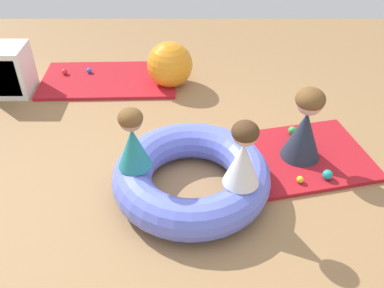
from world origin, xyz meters
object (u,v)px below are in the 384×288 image
Objects in this scene: exercise_ball_large at (170,65)px; child_in_white at (244,155)px; child_in_teal at (133,139)px; play_ball_green at (293,131)px; play_ball_yellow at (301,180)px; storage_cube at (10,71)px; play_ball_blue at (90,70)px; adult_seated at (306,125)px; play_ball_red at (65,71)px; play_ball_teal at (328,175)px; inflatable_cushion at (192,176)px; play_ball_pink at (252,151)px.

child_in_white is at bearing -73.10° from exercise_ball_large.
child_in_teal is 6.35× the size of play_ball_green.
play_ball_green is 0.15× the size of exercise_ball_large.
play_ball_yellow is 3.42m from storage_cube.
play_ball_blue is (-1.65, 2.32, -0.52)m from child_in_white.
child_in_white reaches higher than storage_cube.
exercise_ball_large is (-1.27, 1.41, -0.12)m from adult_seated.
play_ball_teal is (2.76, -1.93, 0.01)m from play_ball_red.
inflatable_cushion is at bearing -176.57° from play_ball_yellow.
storage_cube reaches higher than play_ball_pink.
play_ball_red is (-2.14, 1.58, 0.00)m from play_ball_pink.
play_ball_teal is (1.63, 0.16, -0.50)m from child_in_teal.
exercise_ball_large is (-1.44, 1.73, 0.18)m from play_ball_teal.
play_ball_green reaches higher than play_ball_blue.
inflatable_cushion is 1.86× the size of adult_seated.
child_in_teal is at bearing -46.38° from storage_cube.
play_ball_yellow is 0.25m from play_ball_teal.
play_ball_blue is 0.76× the size of play_ball_green.
play_ball_blue is at bearing 27.08° from storage_cube.
exercise_ball_large is at bearing 139.74° from play_ball_green.
play_ball_green is (2.58, -1.26, 0.01)m from play_ball_red.
adult_seated is at bearing -88.92° from play_ball_green.
adult_seated reaches higher than storage_cube.
play_ball_green is at bearing 37.32° from inflatable_cushion.
inflatable_cushion is 0.94m from play_ball_yellow.
play_ball_teal is (2.46, -1.96, 0.01)m from play_ball_blue.
play_ball_blue is at bearing 133.42° from child_in_teal.
storage_cube is at bearing 141.46° from inflatable_cushion.
play_ball_blue is 0.12× the size of exercise_ball_large.
play_ball_green is (0.44, 0.31, 0.01)m from play_ball_pink.
adult_seated is at bearing -21.67° from storage_cube.
child_in_teal is 2.33m from play_ball_blue.
play_ball_red reaches higher than play_ball_blue.
play_ball_green reaches higher than play_ball_yellow.
child_in_white is 8.11× the size of play_ball_pink.
play_ball_yellow is 2.15m from exercise_ball_large.
exercise_ball_large is (-0.63, 2.08, -0.33)m from child_in_white.
inflatable_cushion is at bearing -52.21° from play_ball_red.
play_ball_green is at bearing -26.11° from play_ball_red.
exercise_ball_large is 1.83m from storage_cube.
play_ball_blue is at bearing 141.43° from play_ball_teal.
storage_cube reaches higher than play_ball_yellow.
storage_cube is at bearing 155.75° from child_in_teal.
child_in_teal is at bearing -61.66° from play_ball_red.
play_ball_pink is 2.91m from storage_cube.
play_ball_yellow is 0.11× the size of storage_cube.
play_ball_yellow is (0.37, -0.40, -0.00)m from play_ball_pink.
child_in_teal reaches higher than play_ball_yellow.
inflatable_cushion is 21.20× the size of play_ball_yellow.
play_ball_yellow is at bearing 26.63° from child_in_teal.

